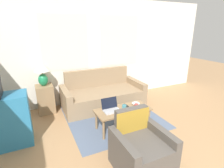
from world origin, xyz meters
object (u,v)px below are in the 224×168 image
object	(u,v)px
armchair	(140,150)
laptop	(111,108)
coffee_table	(123,111)
tv_remote	(126,106)
couch	(102,95)
cup_navy	(136,106)
cup_yellow	(124,107)
snack_bowl	(136,103)
table_lamp	(42,70)

from	to	relation	value
armchair	laptop	size ratio (longest dim) A/B	2.55
armchair	laptop	distance (m)	1.06
coffee_table	tv_remote	xyz separation A→B (m)	(0.12, 0.10, 0.06)
couch	tv_remote	xyz separation A→B (m)	(0.07, -1.07, 0.16)
couch	laptop	bearing A→B (deg)	-103.89
laptop	tv_remote	bearing A→B (deg)	7.31
cup_navy	cup_yellow	bearing A→B (deg)	177.10
snack_bowl	tv_remote	bearing A→B (deg)	175.04
table_lamp	snack_bowl	world-z (taller)	table_lamp
laptop	cup_yellow	size ratio (longest dim) A/B	3.26
laptop	snack_bowl	size ratio (longest dim) A/B	1.97
couch	cup_navy	world-z (taller)	couch
laptop	cup_navy	distance (m)	0.51
tv_remote	table_lamp	bearing A→B (deg)	138.24
armchair	coffee_table	bearing A→B (deg)	74.83
couch	tv_remote	distance (m)	1.09
snack_bowl	tv_remote	size ratio (longest dim) A/B	1.05
couch	cup_yellow	distance (m)	1.22
table_lamp	coffee_table	bearing A→B (deg)	-46.45
laptop	cup_navy	size ratio (longest dim) A/B	3.91
cup_yellow	snack_bowl	bearing A→B (deg)	18.74
coffee_table	cup_yellow	bearing A→B (deg)	-75.72
couch	cup_yellow	bearing A→B (deg)	-91.85
coffee_table	tv_remote	world-z (taller)	tv_remote
armchair	cup_yellow	distance (m)	1.02
tv_remote	coffee_table	bearing A→B (deg)	-140.14
armchair	cup_yellow	xyz separation A→B (m)	(0.28, 0.96, 0.18)
coffee_table	cup_yellow	xyz separation A→B (m)	(0.01, -0.03, 0.10)
coffee_table	tv_remote	distance (m)	0.17
table_lamp	cup_navy	world-z (taller)	table_lamp
couch	snack_bowl	distance (m)	1.14
armchair	couch	bearing A→B (deg)	81.70
couch	table_lamp	bearing A→B (deg)	172.10
cup_navy	snack_bowl	distance (m)	0.14
laptop	cup_navy	world-z (taller)	laptop
coffee_table	cup_navy	bearing A→B (deg)	-9.39
armchair	laptop	bearing A→B (deg)	87.87
couch	cup_yellow	xyz separation A→B (m)	(-0.04, -1.20, 0.19)
table_lamp	laptop	size ratio (longest dim) A/B	1.78
cup_yellow	table_lamp	bearing A→B (deg)	133.07
snack_bowl	couch	bearing A→B (deg)	104.87
couch	cup_yellow	size ratio (longest dim) A/B	20.38
armchair	cup_yellow	size ratio (longest dim) A/B	8.30
armchair	tv_remote	world-z (taller)	armchair
armchair	table_lamp	bearing A→B (deg)	113.53
armchair	cup_navy	size ratio (longest dim) A/B	9.96
armchair	table_lamp	world-z (taller)	table_lamp
table_lamp	coffee_table	world-z (taller)	table_lamp
coffee_table	snack_bowl	size ratio (longest dim) A/B	6.64
table_lamp	cup_yellow	bearing A→B (deg)	-46.93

